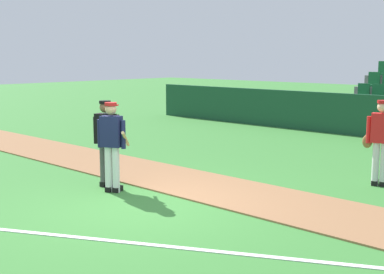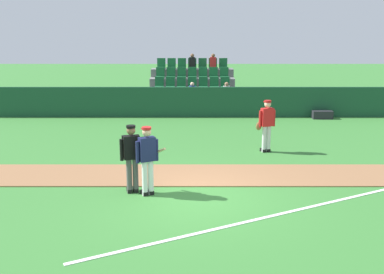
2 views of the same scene
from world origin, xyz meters
TOP-DOWN VIEW (x-y plane):
  - ground_plane at (0.00, 0.00)m, footprint 80.00×80.00m
  - infield_dirt_path at (0.00, 1.73)m, footprint 28.00×1.93m
  - foul_line_chalk at (3.00, -0.50)m, footprint 10.67×5.67m
  - dugout_fence at (0.00, 10.31)m, footprint 20.00×0.16m
  - batter_navy_jersey at (-1.12, 0.20)m, footprint 0.74×0.70m
  - umpire_home_plate at (-1.53, 0.39)m, footprint 0.57×0.38m
  - runner_red_jersey at (2.47, 4.23)m, footprint 0.67×0.39m

SIDE VIEW (x-z plane):
  - ground_plane at x=0.00m, z-range 0.00..0.00m
  - foul_line_chalk at x=3.00m, z-range 0.00..0.01m
  - infield_dirt_path at x=0.00m, z-range 0.00..0.03m
  - dugout_fence at x=0.00m, z-range 0.00..1.40m
  - runner_red_jersey at x=2.47m, z-range 0.08..1.84m
  - batter_navy_jersey at x=-1.12m, z-range 0.09..1.85m
  - umpire_home_plate at x=-1.53m, z-range 0.12..1.88m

